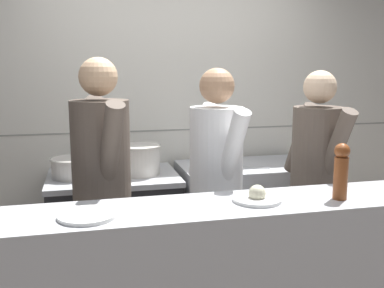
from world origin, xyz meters
TOP-DOWN VIEW (x-y plane):
  - wall_back_tiled at (0.00, 1.52)m, footprint 8.00×0.06m
  - oven_range at (-0.51, 1.12)m, footprint 0.99×0.71m
  - prep_counter at (0.59, 1.12)m, footprint 1.12×0.65m
  - stock_pot at (-0.81, 1.12)m, footprint 0.33×0.33m
  - sauce_pot at (-0.31, 1.10)m, footprint 0.33×0.33m
  - chefs_knife at (0.51, 1.02)m, footprint 0.34×0.13m
  - plated_dish_main at (-0.72, -0.24)m, footprint 0.27×0.27m
  - plated_dish_appetiser at (0.14, -0.19)m, footprint 0.26×0.26m
  - pepper_mill at (0.57, -0.26)m, footprint 0.08×0.08m
  - chef_head_cook at (-0.62, 0.45)m, footprint 0.43×0.76m
  - chef_sous at (0.10, 0.43)m, footprint 0.40×0.74m
  - chef_line at (0.82, 0.44)m, footprint 0.37×0.73m

SIDE VIEW (x-z plane):
  - oven_range at x=-0.51m, z-range 0.00..0.87m
  - prep_counter at x=0.59m, z-range 0.00..0.89m
  - chefs_knife at x=0.51m, z-range 0.89..0.91m
  - chef_line at x=0.82m, z-range 0.09..1.76m
  - chef_sous at x=0.10m, z-range 0.09..1.78m
  - stock_pot at x=-0.81m, z-range 0.88..1.02m
  - chef_head_cook at x=-0.62m, z-range 0.10..1.85m
  - sauce_pot at x=-0.31m, z-range 0.88..1.10m
  - plated_dish_main at x=-0.72m, z-range 1.01..1.02m
  - plated_dish_appetiser at x=0.14m, z-range 0.98..1.07m
  - pepper_mill at x=0.57m, z-range 1.01..1.31m
  - wall_back_tiled at x=0.00m, z-range 0.00..2.60m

